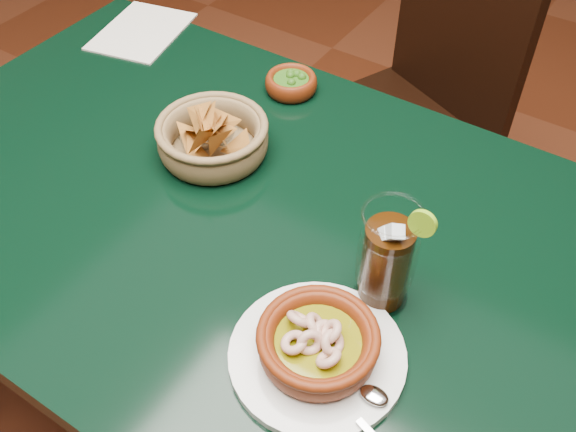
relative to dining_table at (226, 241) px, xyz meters
The scene contains 9 objects.
ground 0.65m from the dining_table, ahead, with size 7.00×7.00×0.00m, color #471C0C.
dining_table is the anchor object (origin of this frame).
dining_chair 0.72m from the dining_table, 87.33° to the left, with size 0.55×0.55×0.91m.
shrimp_plate 0.35m from the dining_table, 30.34° to the right, with size 0.29×0.23×0.07m.
chip_basket 0.18m from the dining_table, 133.41° to the left, with size 0.22×0.22×0.12m.
guacamole_ramekin 0.34m from the dining_table, 102.31° to the left, with size 0.12×0.12×0.04m.
cola_drink 0.35m from the dining_table, ahead, with size 0.16×0.16×0.19m.
glass_ashtray 0.20m from the dining_table, 136.39° to the left, with size 0.12×0.12×0.03m.
paper_menu 0.56m from the dining_table, 145.32° to the left, with size 0.20×0.24×0.00m.
Camera 1 is at (0.49, -0.55, 1.47)m, focal length 40.00 mm.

